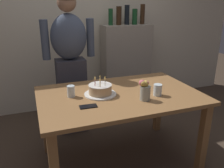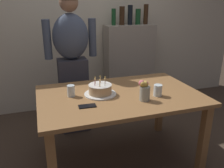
{
  "view_description": "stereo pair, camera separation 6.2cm",
  "coord_description": "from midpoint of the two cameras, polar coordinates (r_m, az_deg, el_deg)",
  "views": [
    {
      "loc": [
        -0.76,
        -1.89,
        1.56
      ],
      "look_at": [
        -0.07,
        0.01,
        0.84
      ],
      "focal_mm": 37.46,
      "sensor_mm": 36.0,
      "label": 1
    },
    {
      "loc": [
        -0.7,
        -1.91,
        1.56
      ],
      "look_at": [
        -0.07,
        0.01,
        0.84
      ],
      "focal_mm": 37.46,
      "sensor_mm": 36.0,
      "label": 2
    }
  ],
  "objects": [
    {
      "name": "flower_vase",
      "position": [
        2.04,
        7.14,
        -1.43
      ],
      "size": [
        0.1,
        0.09,
        0.18
      ],
      "color": "#999E93",
      "rests_on": "dining_table"
    },
    {
      "name": "back_wall",
      "position": [
        3.54,
        -8.17,
        15.13
      ],
      "size": [
        5.2,
        0.1,
        2.6
      ],
      "primitive_type": "cube",
      "color": "beige",
      "rests_on": "ground_plane"
    },
    {
      "name": "ground_plane",
      "position": [
        2.56,
        0.97,
        -17.91
      ],
      "size": [
        10.0,
        10.0,
        0.0
      ],
      "primitive_type": "plane",
      "color": "#47382B"
    },
    {
      "name": "birthday_cake",
      "position": [
        2.16,
        -3.72,
        -1.51
      ],
      "size": [
        0.3,
        0.3,
        0.17
      ],
      "color": "white",
      "rests_on": "dining_table"
    },
    {
      "name": "person_man_bearded",
      "position": [
        2.8,
        -10.77,
        5.02
      ],
      "size": [
        0.61,
        0.27,
        1.66
      ],
      "rotation": [
        0.0,
        0.0,
        3.14
      ],
      "color": "#33333D",
      "rests_on": "ground_plane"
    },
    {
      "name": "water_glass_near",
      "position": [
        2.15,
        -10.79,
        -1.76
      ],
      "size": [
        0.07,
        0.07,
        0.1
      ],
      "primitive_type": "cylinder",
      "color": "silver",
      "rests_on": "dining_table"
    },
    {
      "name": "cell_phone",
      "position": [
        1.94,
        -6.74,
        -5.45
      ],
      "size": [
        0.15,
        0.08,
        0.01
      ],
      "primitive_type": "cube",
      "rotation": [
        0.0,
        0.0,
        -0.05
      ],
      "color": "black",
      "rests_on": "dining_table"
    },
    {
      "name": "water_glass_far",
      "position": [
        2.17,
        10.28,
        -1.42
      ],
      "size": [
        0.08,
        0.08,
        0.11
      ],
      "primitive_type": "cylinder",
      "color": "silver",
      "rests_on": "dining_table"
    },
    {
      "name": "shelf_cabinet",
      "position": [
        3.63,
        2.92,
        4.74
      ],
      "size": [
        0.73,
        0.3,
        1.52
      ],
      "color": "#9E9384",
      "rests_on": "ground_plane"
    },
    {
      "name": "dining_table",
      "position": [
        2.23,
        1.07,
        -4.69
      ],
      "size": [
        1.5,
        0.96,
        0.74
      ],
      "color": "olive",
      "rests_on": "ground_plane"
    }
  ]
}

